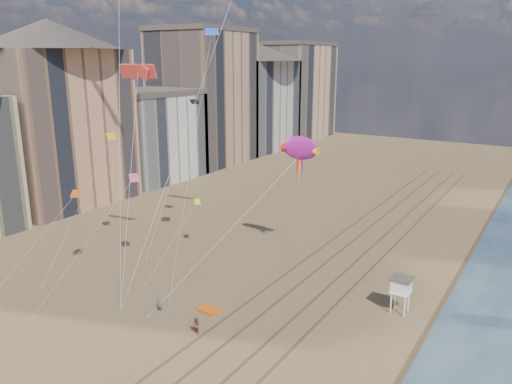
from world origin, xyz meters
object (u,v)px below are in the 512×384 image
lifeguard_stand (401,286)px  grounded_kite (209,310)px  kite_flyer_a (160,303)px  kite_flyer_b (196,326)px  show_kite (300,148)px

lifeguard_stand → grounded_kite: lifeguard_stand is taller
lifeguard_stand → kite_flyer_a: 22.26m
grounded_kite → kite_flyer_a: size_ratio=1.35×
kite_flyer_b → grounded_kite: bearing=134.6°
grounded_kite → kite_flyer_b: (1.58, -3.81, 0.66)m
lifeguard_stand → show_kite: 18.67m
lifeguard_stand → show_kite: size_ratio=0.15×
lifeguard_stand → grounded_kite: 17.85m
show_kite → kite_flyer_b: show_kite is taller
show_kite → kite_flyer_b: bearing=-88.4°
kite_flyer_a → show_kite: bearing=67.1°
lifeguard_stand → kite_flyer_a: lifeguard_stand is taller
grounded_kite → kite_flyer_b: bearing=-63.6°
kite_flyer_b → show_kite: bearing=113.7°
lifeguard_stand → kite_flyer_a: size_ratio=2.17×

